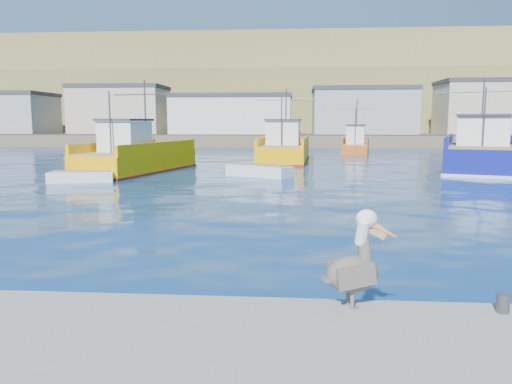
# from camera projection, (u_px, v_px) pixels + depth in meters

# --- Properties ---
(ground) EXTENTS (260.00, 260.00, 0.00)m
(ground) POSITION_uv_depth(u_px,v_px,m) (306.00, 274.00, 11.52)
(ground) COLOR #072654
(ground) RESTS_ON ground
(dock_bollards) EXTENTS (36.20, 0.20, 0.30)m
(dock_bollards) POSITION_uv_depth(u_px,v_px,m) (349.00, 299.00, 8.03)
(dock_bollards) COLOR #4C4C4C
(dock_bollards) RESTS_ON dock
(far_shore) EXTENTS (200.00, 81.00, 24.00)m
(far_shore) POSITION_uv_depth(u_px,v_px,m) (296.00, 99.00, 118.09)
(far_shore) COLOR brown
(far_shore) RESTS_ON ground
(trawler_yellow_a) EXTENTS (6.18, 11.72, 6.50)m
(trawler_yellow_a) POSITION_uv_depth(u_px,v_px,m) (137.00, 158.00, 34.64)
(trawler_yellow_a) COLOR #FFAD00
(trawler_yellow_a) RESTS_ON ground
(trawler_yellow_b) EXTENTS (5.43, 11.69, 6.54)m
(trawler_yellow_b) POSITION_uv_depth(u_px,v_px,m) (284.00, 150.00, 44.14)
(trawler_yellow_b) COLOR #FFAD00
(trawler_yellow_b) RESTS_ON ground
(trawler_blue) EXTENTS (8.92, 14.62, 6.83)m
(trawler_blue) POSITION_uv_depth(u_px,v_px,m) (480.00, 153.00, 36.97)
(trawler_blue) COLOR navy
(trawler_blue) RESTS_ON ground
(boat_orange) EXTENTS (3.99, 7.72, 5.96)m
(boat_orange) POSITION_uv_depth(u_px,v_px,m) (356.00, 144.00, 55.94)
(boat_orange) COLOR #C25715
(boat_orange) RESTS_ON ground
(skiff_left) EXTENTS (3.88, 2.08, 0.80)m
(skiff_left) POSITION_uv_depth(u_px,v_px,m) (82.00, 178.00, 29.18)
(skiff_left) COLOR silver
(skiff_left) RESTS_ON ground
(skiff_mid) EXTENTS (4.53, 3.57, 0.95)m
(skiff_mid) POSITION_uv_depth(u_px,v_px,m) (259.00, 172.00, 32.11)
(skiff_mid) COLOR silver
(skiff_mid) RESTS_ON ground
(skiff_far) EXTENTS (2.00, 3.70, 0.76)m
(skiff_far) POSITION_uv_depth(u_px,v_px,m) (468.00, 156.00, 47.94)
(skiff_far) COLOR silver
(skiff_far) RESTS_ON ground
(pelican) EXTENTS (1.28, 0.74, 1.60)m
(pelican) POSITION_uv_depth(u_px,v_px,m) (355.00, 266.00, 8.04)
(pelican) COLOR #595451
(pelican) RESTS_ON dock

